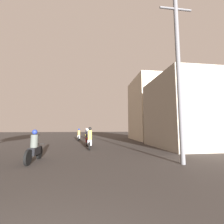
# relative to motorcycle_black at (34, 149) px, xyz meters

# --- Properties ---
(motorcycle_black) EXTENTS (0.60, 2.05, 1.50)m
(motorcycle_black) POSITION_rel_motorcycle_black_xyz_m (0.00, 0.00, 0.00)
(motorcycle_black) COLOR black
(motorcycle_black) RESTS_ON ground_plane
(motorcycle_silver) EXTENTS (0.60, 1.98, 1.64)m
(motorcycle_silver) POSITION_rel_motorcycle_black_xyz_m (2.48, 4.09, 0.05)
(motorcycle_silver) COLOR black
(motorcycle_silver) RESTS_ON ground_plane
(motorcycle_red) EXTENTS (0.60, 2.08, 1.52)m
(motorcycle_red) POSITION_rel_motorcycle_black_xyz_m (2.24, 6.40, 0.01)
(motorcycle_red) COLOR black
(motorcycle_red) RESTS_ON ground_plane
(motorcycle_white) EXTENTS (0.60, 2.01, 1.50)m
(motorcycle_white) POSITION_rel_motorcycle_black_xyz_m (1.01, 11.69, -0.00)
(motorcycle_white) COLOR black
(motorcycle_white) RESTS_ON ground_plane
(motorcycle_yellow) EXTENTS (0.60, 1.99, 1.55)m
(motorcycle_yellow) POSITION_rel_motorcycle_black_xyz_m (1.80, 15.18, 0.01)
(motorcycle_yellow) COLOR black
(motorcycle_yellow) RESTS_ON ground_plane
(building_right_near) EXTENTS (4.93, 6.12, 5.76)m
(building_right_near) POSITION_rel_motorcycle_black_xyz_m (10.29, 4.11, 2.27)
(building_right_near) COLOR gray
(building_right_near) RESTS_ON ground_plane
(building_right_far) EXTENTS (4.46, 6.75, 8.22)m
(building_right_far) POSITION_rel_motorcycle_black_xyz_m (10.42, 11.93, 3.51)
(building_right_far) COLOR beige
(building_right_far) RESTS_ON ground_plane
(utility_pole_near) EXTENTS (1.60, 0.20, 7.81)m
(utility_pole_near) POSITION_rel_motorcycle_black_xyz_m (6.59, -1.28, 3.47)
(utility_pole_near) COLOR slate
(utility_pole_near) RESTS_ON ground_plane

